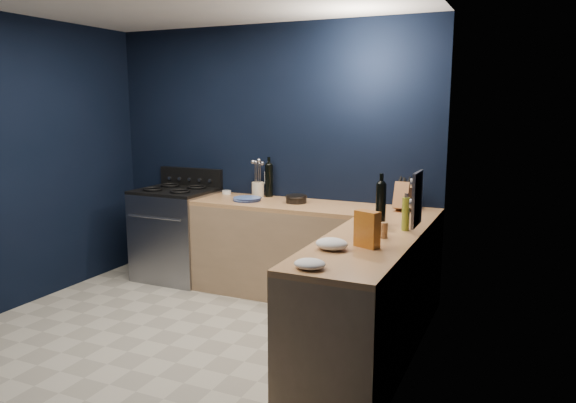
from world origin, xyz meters
The scene contains 26 objects.
floor centered at (0.00, 0.00, -0.01)m, with size 3.50×3.50×0.02m, color #AEA897.
wall_back centered at (0.00, 1.76, 1.30)m, with size 3.50×0.02×2.60m, color black.
wall_right centered at (1.76, 0.00, 1.30)m, with size 0.02×3.50×2.60m, color black.
cab_back centered at (0.60, 1.44, 0.43)m, with size 2.30×0.63×0.86m, color #997958.
top_back centered at (0.60, 1.44, 0.88)m, with size 2.30×0.63×0.04m, color #915A30.
cab_right centered at (1.44, 0.29, 0.43)m, with size 0.63×1.67×0.86m, color #997958.
top_right centered at (1.44, 0.29, 0.88)m, with size 0.63×1.67×0.04m, color #915A30.
gas_range centered at (-0.93, 1.42, 0.46)m, with size 0.76×0.66×0.92m, color gray.
oven_door centered at (-0.93, 1.10, 0.45)m, with size 0.59×0.02×0.42m, color black.
cooktop centered at (-0.93, 1.42, 0.94)m, with size 0.76×0.66×0.03m, color black.
backguard centered at (-0.93, 1.72, 1.04)m, with size 0.76×0.06×0.20m, color black.
spice_panel centered at (1.74, 0.55, 1.18)m, with size 0.02×0.28×0.38m, color gray.
wall_outlet centered at (0.00, 1.74, 1.08)m, with size 0.09×0.02×0.13m, color white.
plate_stack centered at (-0.06, 1.38, 0.92)m, with size 0.27×0.27×0.03m, color #365590.
ramekin centered at (-0.44, 1.65, 0.92)m, with size 0.09×0.09×0.04m, color white.
utensil_crock centered at (-0.05, 1.60, 0.98)m, with size 0.12×0.12×0.15m, color beige.
wine_bottle_back centered at (0.03, 1.68, 1.06)m, with size 0.08×0.08×0.32m, color black.
lemon_basket centered at (0.42, 1.47, 0.94)m, with size 0.20×0.20×0.07m, color black.
knife_block centered at (1.43, 1.54, 1.02)m, with size 0.13×0.21×0.23m, color #915C33.
wine_bottle_right centered at (1.40, 0.86, 1.06)m, with size 0.08×0.08×0.32m, color black.
oil_bottle centered at (1.62, 0.76, 1.02)m, with size 0.06×0.06×0.25m, color olive.
spice_jar_near centered at (1.53, 0.46, 0.96)m, with size 0.05×0.05×0.11m, color olive.
spice_jar_far centered at (1.41, 0.40, 0.94)m, with size 0.04×0.04×0.08m, color olive.
crouton_bag centered at (1.49, 0.18, 1.02)m, with size 0.17×0.08×0.24m, color #AE3818.
towel_front centered at (1.30, 0.03, 0.94)m, with size 0.21×0.18×0.07m, color white.
towel_end centered at (1.33, -0.42, 0.93)m, with size 0.18×0.17×0.06m, color white.
Camera 1 is at (2.46, -3.22, 1.84)m, focal length 34.22 mm.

